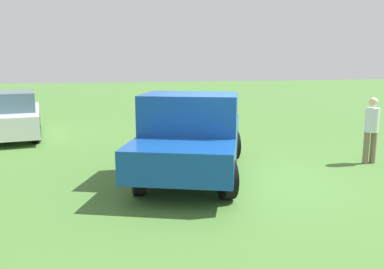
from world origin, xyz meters
name	(u,v)px	position (x,y,z in m)	size (l,w,h in m)	color
ground_plane	(233,179)	(0.00, 0.00, 0.00)	(80.00, 80.00, 0.00)	#477533
pickup_truck	(191,134)	(-0.47, -0.81, 0.94)	(5.03, 3.47, 1.82)	black
sedan_far	(12,116)	(-6.31, -5.55, 0.70)	(4.61, 2.30, 1.50)	black
person_bystander	(371,127)	(-0.53, 3.70, 0.91)	(0.33, 0.34, 1.62)	#7A6B51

